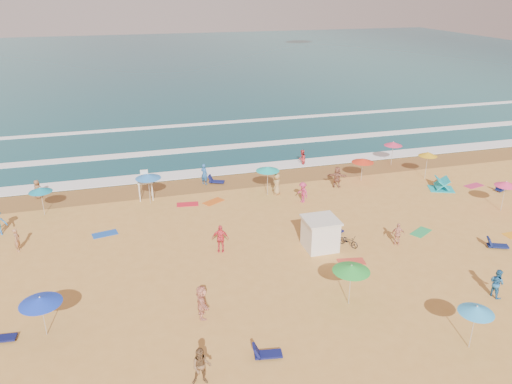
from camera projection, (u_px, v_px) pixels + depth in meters
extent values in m
plane|color=gold|center=(267.00, 248.00, 33.12)|extent=(220.00, 220.00, 0.00)
cube|color=#0C4756|center=(154.00, 64.00, 107.67)|extent=(220.00, 140.00, 0.18)
plane|color=olive|center=(226.00, 181.00, 44.21)|extent=(220.00, 220.00, 0.00)
cube|color=white|center=(220.00, 171.00, 46.39)|extent=(200.00, 2.20, 0.05)
cube|color=white|center=(207.00, 149.00, 52.61)|extent=(200.00, 1.60, 0.05)
cube|color=white|center=(192.00, 125.00, 61.48)|extent=(200.00, 1.20, 0.05)
cube|color=silver|center=(320.00, 234.00, 32.76)|extent=(2.00, 2.00, 2.00)
cube|color=silver|center=(321.00, 220.00, 32.35)|extent=(2.20, 2.20, 0.12)
imported|color=black|center=(348.00, 241.00, 33.20)|extent=(1.27, 1.56, 0.80)
cone|color=#33A0E6|center=(477.00, 310.00, 23.23)|extent=(1.65, 1.65, 0.35)
cone|color=#D42F59|center=(393.00, 144.00, 47.37)|extent=(1.72, 1.72, 0.35)
cone|color=teal|center=(40.00, 190.00, 37.05)|extent=(1.70, 1.70, 0.35)
cone|color=#16B5AD|center=(268.00, 169.00, 40.51)|extent=(1.92, 1.92, 0.35)
cone|color=green|center=(351.00, 268.00, 26.50)|extent=(2.02, 2.02, 0.35)
cone|color=#1738CA|center=(40.00, 300.00, 24.17)|extent=(2.05, 2.05, 0.35)
cone|color=#F33673|center=(506.00, 184.00, 37.67)|extent=(1.65, 1.65, 0.35)
cone|color=#2E7AD1|center=(148.00, 176.00, 38.93)|extent=(2.00, 2.00, 0.35)
cone|color=gold|center=(428.00, 154.00, 43.95)|extent=(1.64, 1.64, 0.35)
cone|color=red|center=(363.00, 160.00, 43.62)|extent=(1.94, 1.94, 0.35)
cube|color=#0E134A|center=(2.00, 338.00, 24.43)|extent=(1.35, 0.69, 0.34)
cube|color=#0F144F|center=(268.00, 354.00, 23.38)|extent=(1.37, 0.76, 0.34)
cube|color=#0F124B|center=(335.00, 232.00, 34.80)|extent=(1.42, 1.02, 0.34)
cube|color=#101B50|center=(498.00, 246.00, 33.04)|extent=(1.42, 1.03, 0.34)
cube|color=#101950|center=(502.00, 189.00, 42.18)|extent=(1.42, 1.00, 0.34)
cube|color=#101652|center=(217.00, 181.00, 43.73)|extent=(1.42, 1.04, 0.34)
cube|color=blue|center=(105.00, 234.00, 34.92)|extent=(1.84, 1.18, 0.03)
cube|color=#D65C17|center=(214.00, 202.00, 40.09)|extent=(1.90, 1.60, 0.03)
cube|color=#BD3C2C|center=(351.00, 262.00, 31.45)|extent=(1.82, 1.13, 0.03)
cube|color=red|center=(188.00, 204.00, 39.60)|extent=(1.79, 1.06, 0.03)
cube|color=green|center=(421.00, 232.00, 35.18)|extent=(1.90, 1.59, 0.03)
cube|color=#C12D5E|center=(474.00, 186.00, 43.24)|extent=(1.85, 1.23, 0.03)
imported|color=tan|center=(398.00, 234.00, 33.25)|extent=(0.99, 0.65, 1.57)
imported|color=tan|center=(202.00, 302.00, 25.91)|extent=(0.62, 1.76, 1.88)
imported|color=#A46F4C|center=(17.00, 240.00, 32.50)|extent=(0.44, 0.62, 1.58)
imported|color=#225AA1|center=(204.00, 174.00, 43.26)|extent=(0.79, 0.81, 1.88)
imported|color=#BE2F5D|center=(303.00, 192.00, 39.71)|extent=(0.96, 1.24, 1.70)
imported|color=#C03035|center=(302.00, 159.00, 47.90)|extent=(1.06, 1.10, 1.78)
imported|color=#E33845|center=(220.00, 238.00, 32.39)|extent=(1.18, 0.76, 1.87)
imported|color=brown|center=(37.00, 189.00, 40.50)|extent=(0.90, 0.88, 1.57)
imported|color=#985C46|center=(337.00, 177.00, 42.63)|extent=(1.77, 1.24, 1.84)
imported|color=#2265A1|center=(497.00, 283.00, 27.71)|extent=(0.79, 0.94, 1.70)
imported|color=tan|center=(277.00, 184.00, 41.24)|extent=(1.00, 1.05, 1.81)
imported|color=brown|center=(202.00, 367.00, 21.59)|extent=(1.00, 0.84, 1.82)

